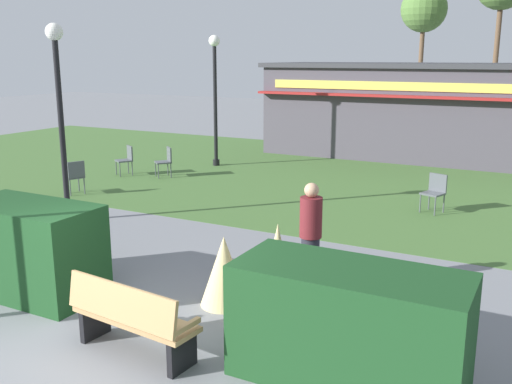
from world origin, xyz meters
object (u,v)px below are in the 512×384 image
(lamppost_mid, at_px, (59,100))
(tree_center_bg, at_px, (424,10))
(food_kiosk, at_px, (410,110))
(cafe_chair_west, at_px, (127,158))
(park_bench, at_px, (131,318))
(lamppost_far, at_px, (215,85))
(trash_bin, at_px, (357,352))
(cafe_chair_north, at_px, (435,190))
(cafe_chair_center, at_px, (75,175))
(parked_car_west_slot, at_px, (403,114))
(cafe_chair_east, at_px, (166,159))
(person_strolling, at_px, (311,236))

(lamppost_mid, relative_size, tree_center_bg, 0.54)
(food_kiosk, height_order, cafe_chair_west, food_kiosk)
(tree_center_bg, bearing_deg, park_bench, -83.26)
(lamppost_far, bearing_deg, trash_bin, -51.69)
(trash_bin, bearing_deg, cafe_chair_north, 95.10)
(lamppost_mid, bearing_deg, cafe_chair_center, 131.18)
(cafe_chair_center, height_order, tree_center_bg, tree_center_bg)
(park_bench, xyz_separation_m, parked_car_west_slot, (-2.96, 25.05, 0.16))
(cafe_chair_east, relative_size, cafe_chair_north, 1.00)
(park_bench, bearing_deg, trash_bin, 13.88)
(cafe_chair_center, relative_size, tree_center_bg, 0.11)
(cafe_chair_west, bearing_deg, lamppost_mid, -64.24)
(lamppost_mid, xyz_separation_m, cafe_chair_center, (-1.69, 1.93, -2.11))
(park_bench, relative_size, cafe_chair_east, 1.96)
(trash_bin, xyz_separation_m, parked_car_west_slot, (-5.55, 24.42, 0.25))
(trash_bin, xyz_separation_m, cafe_chair_north, (-0.70, 7.82, 0.13))
(cafe_chair_west, height_order, cafe_chair_north, same)
(cafe_chair_center, bearing_deg, lamppost_mid, -48.82)
(parked_car_west_slot, bearing_deg, person_strolling, -79.61)
(cafe_chair_north, bearing_deg, person_strolling, -97.94)
(cafe_chair_west, xyz_separation_m, cafe_chair_east, (1.22, 0.33, 0.00))
(food_kiosk, bearing_deg, trash_bin, -78.54)
(person_strolling, bearing_deg, cafe_chair_east, -83.89)
(cafe_chair_east, distance_m, cafe_chair_north, 7.93)
(lamppost_far, xyz_separation_m, person_strolling, (6.79, -8.23, -1.78))
(trash_bin, xyz_separation_m, tree_center_bg, (-6.41, 31.77, 5.91))
(lamppost_far, relative_size, food_kiosk, 0.41)
(lamppost_mid, distance_m, lamppost_far, 7.19)
(tree_center_bg, bearing_deg, lamppost_far, -94.97)
(park_bench, relative_size, tree_center_bg, 0.22)
(park_bench, bearing_deg, lamppost_mid, 142.15)
(trash_bin, bearing_deg, food_kiosk, 101.46)
(cafe_chair_west, bearing_deg, lamppost_far, 58.81)
(park_bench, xyz_separation_m, cafe_chair_west, (-7.26, 8.49, 0.05))
(trash_bin, xyz_separation_m, cafe_chair_east, (-8.62, 8.19, 0.13))
(lamppost_mid, relative_size, person_strolling, 2.48)
(cafe_chair_east, bearing_deg, lamppost_far, 81.11)
(food_kiosk, xyz_separation_m, person_strolling, (1.67, -13.29, -0.80))
(lamppost_far, distance_m, cafe_chair_east, 3.12)
(parked_car_west_slot, bearing_deg, cafe_chair_west, -104.55)
(parked_car_west_slot, height_order, tree_center_bg, tree_center_bg)
(cafe_chair_east, bearing_deg, cafe_chair_center, -103.57)
(cafe_chair_west, bearing_deg, park_bench, -49.47)
(person_strolling, bearing_deg, park_bench, 24.83)
(lamppost_mid, relative_size, cafe_chair_center, 4.71)
(trash_bin, distance_m, parked_car_west_slot, 25.04)
(lamppost_mid, relative_size, cafe_chair_east, 4.71)
(parked_car_west_slot, bearing_deg, lamppost_mid, -95.67)
(cafe_chair_west, xyz_separation_m, person_strolling, (8.37, -5.63, 0.33))
(parked_car_west_slot, bearing_deg, cafe_chair_east, -100.73)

